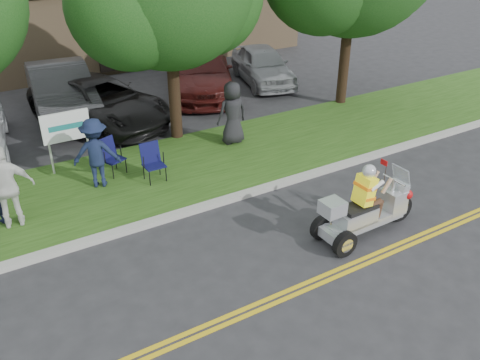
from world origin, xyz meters
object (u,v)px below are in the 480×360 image
spectator_adult_right (7,187)px  parked_car_mid (100,102)px  trike_scooter (365,211)px  parked_car_left (62,92)px  lawn_chair_a (152,159)px  parked_car_right (201,71)px  parked_car_far_right (263,65)px  lawn_chair_b (110,154)px

spectator_adult_right → parked_car_mid: bearing=-117.9°
trike_scooter → parked_car_left: parked_car_left is taller
parked_car_left → lawn_chair_a: bearing=-76.9°
lawn_chair_a → trike_scooter: bearing=-57.5°
parked_car_right → parked_car_far_right: parked_car_right is taller
trike_scooter → parked_car_mid: size_ratio=0.49×
spectator_adult_right → parked_car_mid: 6.34m
parked_car_right → parked_car_mid: bearing=-140.2°
lawn_chair_a → lawn_chair_b: size_ratio=1.01×
trike_scooter → spectator_adult_right: 7.78m
lawn_chair_b → spectator_adult_right: bearing=-174.8°
parked_car_left → parked_car_right: bearing=5.5°
trike_scooter → parked_car_right: 10.78m
lawn_chair_b → parked_car_far_right: bearing=9.6°
lawn_chair_a → parked_car_right: size_ratio=0.17×
lawn_chair_a → spectator_adult_right: bearing=-172.6°
lawn_chair_b → parked_car_left: (0.04, 5.11, 0.24)m
trike_scooter → parked_car_mid: (-2.89, 9.41, 0.14)m
trike_scooter → parked_car_far_right: (4.19, 10.42, 0.14)m
parked_car_mid → parked_car_far_right: size_ratio=1.24×
parked_car_right → parked_car_far_right: (2.67, -0.25, -0.07)m
spectator_adult_right → parked_car_right: 10.31m
lawn_chair_b → parked_car_mid: 3.95m
parked_car_left → lawn_chair_b: bearing=-84.8°
parked_car_mid → lawn_chair_b: bearing=-123.0°
parked_car_left → parked_car_mid: 1.57m
lawn_chair_a → parked_car_far_right: 9.20m
lawn_chair_a → parked_car_mid: parked_car_mid is taller
parked_car_left → parked_car_mid: parked_car_left is taller
lawn_chair_a → parked_car_right: (4.52, 5.98, 0.16)m
parked_car_right → lawn_chair_b: bearing=-112.5°
trike_scooter → parked_car_right: size_ratio=0.47×
parked_car_left → parked_car_far_right: bearing=3.8°
parked_car_far_right → spectator_adult_right: bearing=-135.1°
lawn_chair_b → parked_car_right: parked_car_right is taller
lawn_chair_a → parked_car_far_right: bearing=38.3°
trike_scooter → parked_car_left: bearing=108.9°
parked_car_left → parked_car_right: parked_car_left is taller
trike_scooter → parked_car_mid: 9.85m
trike_scooter → lawn_chair_a: 5.57m
lawn_chair_a → parked_car_mid: (0.12, 4.72, 0.09)m
lawn_chair_b → parked_car_mid: parked_car_mid is taller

